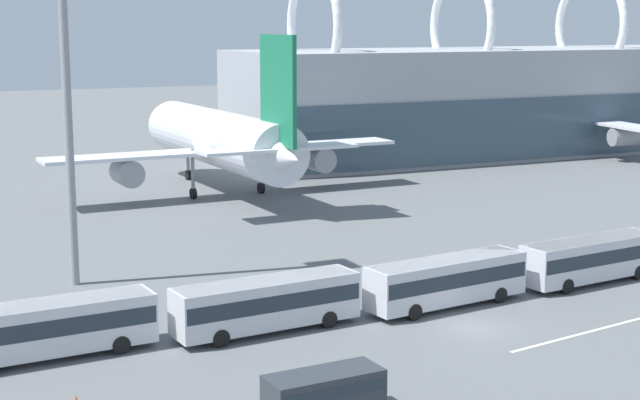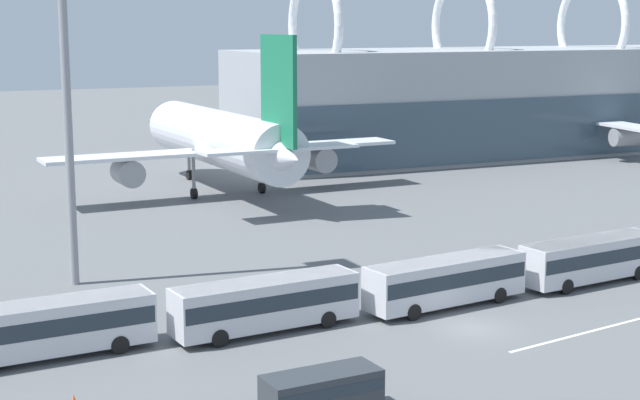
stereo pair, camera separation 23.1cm
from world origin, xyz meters
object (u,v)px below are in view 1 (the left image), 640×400
object	(u,v)px
service_van_foreground	(324,391)
shuttle_bus_2	(447,279)
airliner_parked_remote	(576,113)
shuttle_bus_0	(50,325)
airliner_at_gate_far	(223,140)
shuttle_bus_3	(591,257)
shuttle_bus_1	(267,301)

from	to	relation	value
service_van_foreground	shuttle_bus_2	bearing A→B (deg)	-142.08
airliner_parked_remote	shuttle_bus_0	distance (m)	97.18
airliner_at_gate_far	shuttle_bus_2	bearing A→B (deg)	176.45
service_van_foreground	shuttle_bus_3	bearing A→B (deg)	-156.51
airliner_parked_remote	shuttle_bus_3	distance (m)	70.65
airliner_parked_remote	shuttle_bus_2	world-z (taller)	airliner_parked_remote
airliner_parked_remote	shuttle_bus_0	xyz separation A→B (m)	(-80.16, -54.83, -3.56)
shuttle_bus_3	service_van_foreground	xyz separation A→B (m)	(-26.37, -13.14, -0.53)
airliner_at_gate_far	shuttle_bus_2	world-z (taller)	airliner_at_gate_far
airliner_at_gate_far	shuttle_bus_3	world-z (taller)	airliner_at_gate_far
shuttle_bus_3	service_van_foreground	bearing A→B (deg)	-159.93
airliner_parked_remote	shuttle_bus_0	size ratio (longest dim) A/B	3.27
shuttle_bus_2	service_van_foreground	bearing A→B (deg)	-146.40
airliner_at_gate_far	shuttle_bus_0	size ratio (longest dim) A/B	3.34
airliner_at_gate_far	service_van_foreground	size ratio (longest dim) A/B	6.87
airliner_parked_remote	shuttle_bus_0	world-z (taller)	airliner_parked_remote
shuttle_bus_0	shuttle_bus_3	size ratio (longest dim) A/B	0.99
shuttle_bus_1	shuttle_bus_3	size ratio (longest dim) A/B	1.00
shuttle_bus_1	shuttle_bus_2	bearing A→B (deg)	-5.39
airliner_at_gate_far	airliner_parked_remote	distance (m)	56.06
shuttle_bus_2	service_van_foreground	xyz separation A→B (m)	(-14.39, -12.48, -0.53)
airliner_parked_remote	shuttle_bus_1	xyz separation A→B (m)	(-68.18, -55.52, -3.56)
shuttle_bus_0	shuttle_bus_1	world-z (taller)	same
shuttle_bus_2	shuttle_bus_3	distance (m)	12.00
shuttle_bus_1	service_van_foreground	world-z (taller)	shuttle_bus_1
shuttle_bus_0	service_van_foreground	bearing A→B (deg)	-58.08
airliner_parked_remote	shuttle_bus_3	world-z (taller)	airliner_parked_remote
shuttle_bus_0	service_van_foreground	xyz separation A→B (m)	(9.57, -13.29, -0.53)
shuttle_bus_0	shuttle_bus_1	size ratio (longest dim) A/B	1.00
shuttle_bus_2	shuttle_bus_3	bearing A→B (deg)	-4.14
airliner_at_gate_far	shuttle_bus_3	bearing A→B (deg)	-168.12
shuttle_bus_3	shuttle_bus_2	bearing A→B (deg)	176.76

